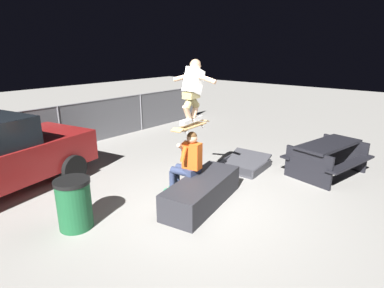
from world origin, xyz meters
name	(u,v)px	position (x,y,z in m)	size (l,w,h in m)	color
ground_plane	(201,204)	(0.00, 0.00, 0.00)	(40.00, 40.00, 0.00)	gray
ledge_box_main	(202,192)	(0.02, -0.01, 0.24)	(1.93, 0.69, 0.49)	#28282D
person_sitting_on_ledge	(187,161)	(0.08, 0.41, 0.74)	(0.60, 0.78, 1.32)	#2D3856
skateboard	(191,126)	(0.13, 0.35, 1.42)	(1.04, 0.33, 0.13)	#AD8451
skater_airborne	(193,88)	(0.19, 0.36, 2.10)	(0.63, 0.89, 1.12)	white
kicker_ramp	(244,165)	(2.12, 0.34, 0.06)	(1.20, 1.07, 0.38)	#38383D
picnic_table_back	(328,154)	(2.98, -1.31, 0.50)	(1.95, 1.67, 0.75)	black
trash_bin	(74,204)	(-1.92, 1.07, 0.42)	(0.56, 0.56, 0.83)	#19512D
fence_back	(60,127)	(0.00, 5.07, 0.68)	(12.05, 0.05, 1.28)	slate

